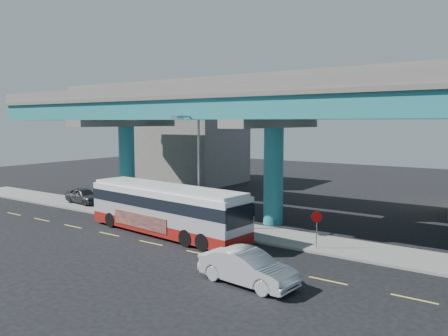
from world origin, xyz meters
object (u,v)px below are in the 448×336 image
Objects in this scene: transit_bus at (166,208)px; stop_sign at (317,222)px; parked_car at (84,196)px; street_lamp at (194,156)px; sedan at (247,267)px.

transit_bus reaches higher than stop_sign.
transit_bus is 14.33m from parked_car.
stop_sign is at bearing 18.21° from transit_bus.
transit_bus is 1.64× the size of street_lamp.
sedan is 25.00m from parked_car.
transit_bus is 5.96× the size of stop_sign.
street_lamp reaches higher than sedan.
stop_sign is at bearing 4.87° from street_lamp.
street_lamp is (15.17, -2.33, 4.61)m from parked_car.
street_lamp is at bearing 58.58° from sedan.
stop_sign reaches higher than sedan.
transit_bus is 10.88m from sedan.
transit_bus reaches higher than sedan.
street_lamp is (-8.27, 6.36, 4.66)m from sedan.
sedan is 0.63× the size of street_lamp.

